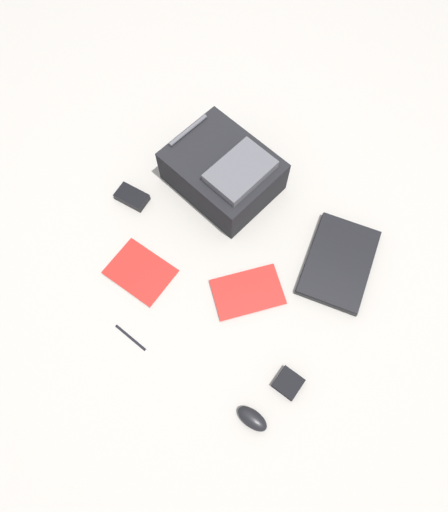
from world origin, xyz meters
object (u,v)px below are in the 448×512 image
at_px(backpack, 224,171).
at_px(pen_black, 130,337).
at_px(laptop, 339,262).
at_px(earbud_pouch, 288,383).
at_px(book_red, 248,292).
at_px(computer_mouse, 252,419).
at_px(power_brick, 131,198).
at_px(book_comic, 141,272).

bearing_deg(backpack, pen_black, -177.42).
height_order(laptop, earbud_pouch, laptop).
distance_m(book_red, computer_mouse, 0.43).
bearing_deg(backpack, power_brick, 131.72).
height_order(backpack, earbud_pouch, backpack).
bearing_deg(power_brick, laptop, -79.13).
bearing_deg(laptop, pen_black, 140.28).
bearing_deg(power_brick, computer_mouse, -120.97).
bearing_deg(book_comic, laptop, -57.20).
xyz_separation_m(laptop, computer_mouse, (-0.64, 0.02, 0.00)).
relative_size(power_brick, pen_black, 0.89).
xyz_separation_m(book_comic, power_brick, (0.24, 0.21, 0.01)).
distance_m(laptop, earbud_pouch, 0.49).
relative_size(power_brick, earbud_pouch, 1.50).
bearing_deg(computer_mouse, backpack, 42.03).
bearing_deg(pen_black, backpack, 2.58).
height_order(book_comic, power_brick, power_brick).
distance_m(power_brick, pen_black, 0.56).
bearing_deg(earbud_pouch, laptop, 3.88).
bearing_deg(earbud_pouch, book_red, 51.77).
bearing_deg(computer_mouse, book_red, 36.85).
xyz_separation_m(backpack, power_brick, (-0.25, 0.28, -0.07)).
xyz_separation_m(backpack, book_red, (-0.36, -0.31, -0.08)).
distance_m(book_comic, earbud_pouch, 0.66).
xyz_separation_m(backpack, book_comic, (-0.49, 0.07, -0.08)).
distance_m(book_comic, pen_black, 0.24).
bearing_deg(book_comic, backpack, -8.50).
xyz_separation_m(computer_mouse, power_brick, (0.48, 0.81, -0.00)).
bearing_deg(book_red, earbud_pouch, -128.23).
distance_m(backpack, book_comic, 0.50).
bearing_deg(power_brick, pen_black, -146.06).
xyz_separation_m(backpack, laptop, (-0.09, -0.55, -0.07)).
bearing_deg(earbud_pouch, backpack, 45.30).
height_order(computer_mouse, power_brick, computer_mouse).
relative_size(book_comic, book_red, 0.85).
height_order(computer_mouse, earbud_pouch, computer_mouse).
xyz_separation_m(backpack, pen_black, (-0.71, -0.03, -0.08)).
distance_m(book_comic, power_brick, 0.32).
bearing_deg(backpack, book_red, -139.43).
bearing_deg(book_comic, pen_black, -154.48).
height_order(backpack, pen_black, backpack).
height_order(book_comic, earbud_pouch, earbud_pouch).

